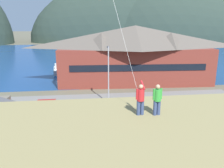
% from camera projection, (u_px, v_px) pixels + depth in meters
% --- Properties ---
extents(ground_plane, '(600.00, 600.00, 0.00)m').
position_uv_depth(ground_plane, '(112.00, 142.00, 21.53)').
color(ground_plane, '#66604C').
extents(parking_lot_pad, '(40.00, 20.00, 0.10)m').
position_uv_depth(parking_lot_pad, '(107.00, 120.00, 26.31)').
color(parking_lot_pad, gray).
rests_on(parking_lot_pad, ground).
extents(bay_water, '(360.00, 84.00, 0.03)m').
position_uv_depth(bay_water, '(91.00, 55.00, 79.09)').
color(bay_water, navy).
rests_on(bay_water, ground).
extents(far_hill_east_peak, '(121.28, 47.13, 71.81)m').
position_uv_depth(far_hill_east_peak, '(134.00, 41.00, 140.89)').
color(far_hill_east_peak, '#2D3D33').
rests_on(far_hill_east_peak, ground).
extents(far_hill_center_saddle, '(103.75, 65.25, 71.82)m').
position_uv_depth(far_hill_center_saddle, '(174.00, 41.00, 143.89)').
color(far_hill_center_saddle, '#2D3D33').
rests_on(far_hill_center_saddle, ground).
extents(harbor_lodge, '(28.85, 10.86, 10.30)m').
position_uv_depth(harbor_lodge, '(135.00, 53.00, 41.77)').
color(harbor_lodge, brown).
rests_on(harbor_lodge, ground).
extents(storage_shed_waterside, '(5.92, 4.70, 4.25)m').
position_uv_depth(storage_shed_waterside, '(103.00, 69.00, 44.15)').
color(storage_shed_waterside, '#338475').
rests_on(storage_shed_waterside, ground).
extents(wharf_dock, '(3.20, 12.32, 0.70)m').
position_uv_depth(wharf_dock, '(74.00, 70.00, 52.79)').
color(wharf_dock, '#70604C').
rests_on(wharf_dock, ground).
extents(moored_boat_wharfside, '(2.60, 6.17, 2.16)m').
position_uv_depth(moored_boat_wharfside, '(58.00, 70.00, 50.77)').
color(moored_boat_wharfside, silver).
rests_on(moored_boat_wharfside, ground).
extents(parked_car_back_row_left, '(4.35, 2.37, 1.82)m').
position_uv_depth(parked_car_back_row_left, '(64.00, 130.00, 21.49)').
color(parked_car_back_row_left, silver).
rests_on(parked_car_back_row_left, parking_lot_pad).
extents(parked_car_front_row_silver, '(4.34, 2.33, 1.82)m').
position_uv_depth(parked_car_front_row_silver, '(88.00, 108.00, 27.02)').
color(parked_car_front_row_silver, '#B28923').
rests_on(parked_car_front_row_silver, parking_lot_pad).
extents(parked_car_mid_row_far, '(4.24, 2.14, 1.82)m').
position_uv_depth(parked_car_mid_row_far, '(163.00, 105.00, 28.26)').
color(parked_car_mid_row_far, black).
rests_on(parked_car_mid_row_far, parking_lot_pad).
extents(parked_car_corner_spot, '(4.33, 2.32, 1.82)m').
position_uv_depth(parked_car_corner_spot, '(129.00, 129.00, 21.79)').
color(parked_car_corner_spot, navy).
rests_on(parked_car_corner_spot, parking_lot_pad).
extents(parked_car_lone_by_shed, '(4.21, 2.08, 1.82)m').
position_uv_depth(parked_car_lone_by_shed, '(46.00, 108.00, 27.06)').
color(parked_car_lone_by_shed, red).
rests_on(parked_car_lone_by_shed, parking_lot_pad).
extents(parked_car_back_row_right, '(4.28, 2.22, 1.82)m').
position_uv_depth(parked_car_back_row_right, '(175.00, 122.00, 23.31)').
color(parked_car_back_row_right, slate).
rests_on(parked_car_back_row_right, parking_lot_pad).
extents(parking_light_pole, '(0.24, 0.78, 7.69)m').
position_uv_depth(parking_light_pole, '(108.00, 72.00, 30.59)').
color(parking_light_pole, '#ADADB2').
rests_on(parking_light_pole, parking_lot_pad).
extents(person_kite_flyer, '(0.52, 0.69, 1.86)m').
position_uv_depth(person_kite_flyer, '(141.00, 98.00, 12.61)').
color(person_kite_flyer, '#384770').
rests_on(person_kite_flyer, grassy_hill_foreground).
extents(person_companion, '(0.54, 0.40, 1.74)m').
position_uv_depth(person_companion, '(157.00, 99.00, 12.60)').
color(person_companion, '#384770').
rests_on(person_companion, grassy_hill_foreground).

